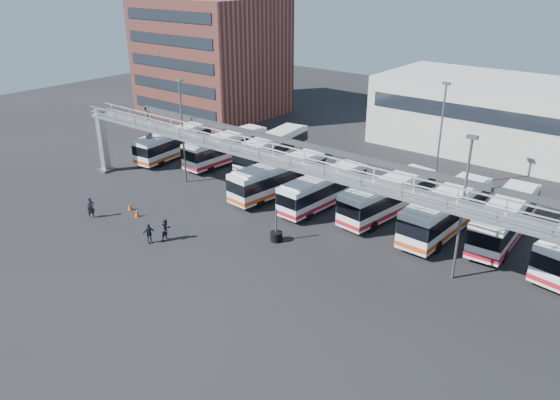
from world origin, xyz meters
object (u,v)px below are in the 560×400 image
Objects in this scene: pedestrian_d at (149,234)px; bus_5 at (388,196)px; bus_0 at (174,143)px; bus_1 at (226,147)px; pedestrian_b at (166,230)px; bus_7 at (505,218)px; light_pole_back at (441,131)px; bus_2 at (272,149)px; bus_4 at (323,188)px; pedestrian_a at (91,208)px; light_pole_left at (182,126)px; bus_3 at (278,176)px; cone_right at (137,213)px; light_pole_mid at (463,202)px; cone_left at (130,206)px; bus_6 at (446,210)px; tire_stack at (276,235)px.

bus_5 is at bearing -14.00° from pedestrian_d.
bus_0 is 6.29m from bus_1.
bus_0 is at bearing 43.56° from pedestrian_b.
bus_0 is 35.58m from bus_7.
light_pole_back reaches higher than pedestrian_b.
pedestrian_b is at bearing -84.06° from bus_2.
bus_2 is (-16.38, -4.85, -3.84)m from light_pole_back.
light_pole_back is at bearing 63.95° from bus_4.
bus_4 reaches higher than pedestrian_a.
light_pole_left is at bearing -38.64° from bus_0.
pedestrian_b is (14.93, -13.99, -0.80)m from bus_0.
cone_right is (-6.35, -11.49, -1.45)m from bus_3.
bus_4 is (20.72, -0.83, -0.03)m from bus_0.
pedestrian_b is (-19.81, -8.53, -4.83)m from light_pole_mid.
pedestrian_d is at bearing 146.87° from pedestrian_b.
bus_4 is at bearing -120.16° from light_pole_back.
bus_5 is at bearing -21.15° from bus_2.
bus_4 is at bearing 46.74° from cone_right.
light_pole_left reaches higher than cone_left.
light_pole_back reaches higher than bus_5.
pedestrian_a is at bearing -90.35° from light_pole_left.
bus_4 is 0.92× the size of bus_7.
bus_0 is (-26.75, -9.54, -4.02)m from light_pole_back.
bus_3 is at bearing -7.66° from pedestrian_b.
bus_2 reaches higher than bus_7.
light_pole_mid is 8.16m from bus_6.
pedestrian_a is 2.84× the size of cone_right.
pedestrian_a is at bearing -156.67° from tire_stack.
light_pole_left is 0.99× the size of bus_0.
pedestrian_d is at bearing -142.48° from bus_7.
light_pole_back reaches higher than bus_7.
light_pole_back is 29.24m from cone_left.
pedestrian_d is (-11.96, -16.08, -0.99)m from bus_5.
bus_4 is at bearing -168.03° from bus_6.
pedestrian_b reaches higher than cone_right.
light_pole_back is at bearing 51.46° from bus_3.
light_pole_left is 0.95× the size of bus_3.
light_pole_left reaches higher than bus_1.
light_pole_back reaches higher than pedestrian_a.
light_pole_left is 28.02m from light_pole_mid.
light_pole_left reaches higher than pedestrian_b.
bus_0 is 0.93× the size of bus_7.
light_pole_back reaches higher than bus_0.
bus_5 reaches higher than bus_0.
cone_right is at bearing -73.30° from bus_1.
bus_0 is 1.02× the size of bus_4.
bus_2 is 11.73m from bus_4.
light_pole_back is at bearing -29.96° from pedestrian_b.
bus_2 is at bearing 10.43° from pedestrian_b.
pedestrian_a is at bearing -160.81° from light_pole_mid.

